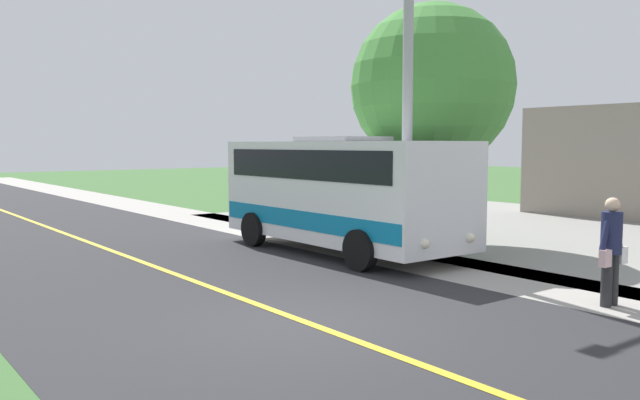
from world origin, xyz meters
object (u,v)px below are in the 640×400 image
Objects in this scene: shuttle_bus_front at (342,189)px; tree_curbside at (432,87)px; pedestrian_with_bags at (611,248)px; street_light_pole at (404,60)px.

tree_curbside is at bearing 173.21° from shuttle_bus_front.
tree_curbside reaches higher than pedestrian_with_bags.
street_light_pole reaches higher than shuttle_bus_front.
shuttle_bus_front is 3.53m from street_light_pole.
tree_curbside is (-2.84, 0.34, 2.65)m from shuttle_bus_front.
shuttle_bus_front is at bearing -79.97° from street_light_pole.
pedestrian_with_bags is 6.29m from street_light_pole.
tree_curbside reaches higher than shuttle_bus_front.
pedestrian_with_bags is at bearing 87.47° from street_light_pole.
shuttle_bus_front is 0.85× the size of street_light_pole.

